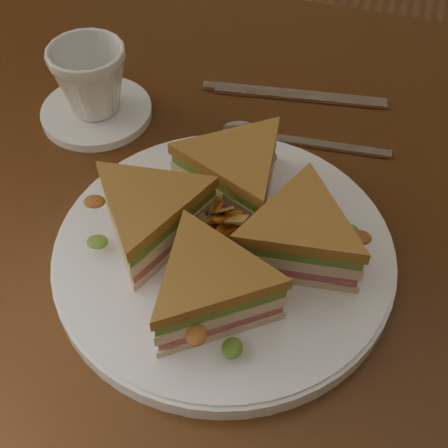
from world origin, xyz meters
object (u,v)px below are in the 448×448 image
sandwich_wedges (224,228)px  coffee_cup (90,80)px  spoon (264,136)px  table (293,280)px  plate (224,254)px  knife (287,95)px  saucer (97,112)px

sandwich_wedges → coffee_cup: 0.25m
sandwich_wedges → spoon: size_ratio=1.47×
table → plate: 0.14m
plate → spoon: 0.17m
table → spoon: bearing=121.9°
knife → saucer: (-0.20, -0.10, 0.00)m
table → saucer: (-0.26, 0.09, 0.10)m
plate → sandwich_wedges: size_ratio=1.14×
spoon → sandwich_wedges: bearing=-92.4°
saucer → coffee_cup: size_ratio=1.49×
table → sandwich_wedges: 0.17m
sandwich_wedges → saucer: sandwich_wedges is taller
spoon → knife: 0.08m
plate → sandwich_wedges: 0.04m
plate → sandwich_wedges: bearing=116.6°
plate → knife: 0.25m
table → knife: (-0.06, 0.18, 0.10)m
knife → saucer: size_ratio=1.73×
knife → coffee_cup: bearing=-161.9°
knife → coffee_cup: coffee_cup is taller
coffee_cup → knife: bearing=12.0°
table → coffee_cup: bearing=161.2°
sandwich_wedges → coffee_cup: size_ratio=3.24×
sandwich_wedges → knife: bearing=89.8°
spoon → knife: spoon is taller
sandwich_wedges → saucer: (-0.20, 0.15, -0.04)m
table → saucer: size_ratio=9.68×
spoon → table: bearing=-62.8°
spoon → coffee_cup: coffee_cup is taller
table → saucer: 0.29m
knife → table: bearing=-80.7°
table → coffee_cup: size_ratio=14.40×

